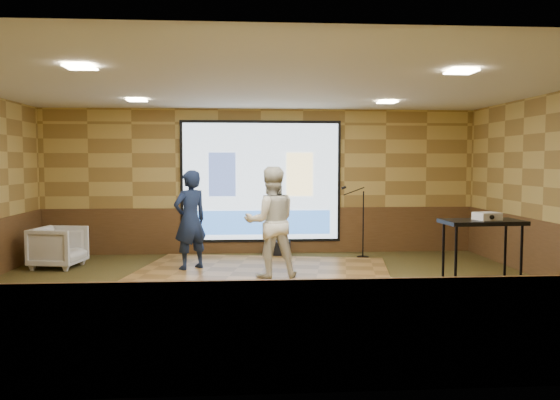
{
  "coord_description": "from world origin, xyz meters",
  "views": [
    {
      "loc": [
        -0.38,
        -7.85,
        1.91
      ],
      "look_at": [
        0.21,
        0.8,
        1.3
      ],
      "focal_mm": 35.0,
      "sensor_mm": 36.0,
      "label": 1
    }
  ],
  "objects": [
    {
      "name": "downlight_se",
      "position": [
        2.2,
        -1.5,
        2.97
      ],
      "size": [
        0.32,
        0.32,
        0.02
      ],
      "primitive_type": "cube",
      "color": "#F9E3BB",
      "rests_on": "room_shell"
    },
    {
      "name": "room_shell",
      "position": [
        0.0,
        0.0,
        2.09
      ],
      "size": [
        9.04,
        7.04,
        3.02
      ],
      "color": "tan",
      "rests_on": "ground"
    },
    {
      "name": "duffel_bag",
      "position": [
        0.33,
        3.09,
        0.15
      ],
      "size": [
        0.53,
        0.4,
        0.3
      ],
      "primitive_type": "cube",
      "rotation": [
        0.0,
        0.0,
        -0.17
      ],
      "color": "black",
      "rests_on": "ground"
    },
    {
      "name": "downlight_nw",
      "position": [
        -2.2,
        1.8,
        2.97
      ],
      "size": [
        0.32,
        0.32,
        0.02
      ],
      "primitive_type": "cube",
      "color": "#F9E3BB",
      "rests_on": "room_shell"
    },
    {
      "name": "player_left",
      "position": [
        -1.3,
        1.71,
        0.9
      ],
      "size": [
        0.75,
        0.71,
        1.73
      ],
      "primitive_type": "imported",
      "rotation": [
        0.0,
        0.0,
        3.78
      ],
      "color": "#131E3C",
      "rests_on": "dance_floor"
    },
    {
      "name": "projector",
      "position": [
        2.93,
        -0.69,
        1.17
      ],
      "size": [
        0.36,
        0.32,
        0.1
      ],
      "primitive_type": "cube",
      "rotation": [
        0.0,
        0.0,
        0.21
      ],
      "color": "silver",
      "rests_on": "av_table"
    },
    {
      "name": "player_right",
      "position": [
        0.07,
        0.94,
        0.93
      ],
      "size": [
        0.96,
        0.8,
        1.8
      ],
      "primitive_type": "imported",
      "rotation": [
        0.0,
        0.0,
        3.28
      ],
      "color": "silver",
      "rests_on": "dance_floor"
    },
    {
      "name": "projector_screen",
      "position": [
        0.0,
        3.44,
        1.47
      ],
      "size": [
        3.32,
        0.06,
        2.52
      ],
      "color": "black",
      "rests_on": "room_shell"
    },
    {
      "name": "ground",
      "position": [
        0.0,
        0.0,
        0.0
      ],
      "size": [
        9.0,
        9.0,
        0.0
      ],
      "primitive_type": "plane",
      "color": "#2A3418",
      "rests_on": "ground"
    },
    {
      "name": "mic_stand",
      "position": [
        1.96,
        2.82,
        0.49
      ],
      "size": [
        0.56,
        0.23,
        1.43
      ],
      "rotation": [
        0.0,
        0.0,
        0.22
      ],
      "color": "black",
      "rests_on": "ground"
    },
    {
      "name": "downlight_ne",
      "position": [
        2.2,
        1.8,
        2.97
      ],
      "size": [
        0.32,
        0.32,
        0.02
      ],
      "primitive_type": "cube",
      "color": "#F9E3BB",
      "rests_on": "room_shell"
    },
    {
      "name": "wainscot_back",
      "position": [
        0.0,
        3.48,
        0.47
      ],
      "size": [
        9.0,
        0.04,
        0.95
      ],
      "primitive_type": "cube",
      "color": "#493018",
      "rests_on": "ground"
    },
    {
      "name": "dance_floor",
      "position": [
        -0.07,
        1.31,
        0.02
      ],
      "size": [
        4.83,
        4.01,
        0.03
      ],
      "primitive_type": "cube",
      "rotation": [
        0.0,
        0.0,
        -0.18
      ],
      "color": "olive",
      "rests_on": "ground"
    },
    {
      "name": "wainscot_front",
      "position": [
        0.0,
        -3.48,
        0.47
      ],
      "size": [
        9.0,
        0.04,
        0.95
      ],
      "primitive_type": "cube",
      "color": "#493018",
      "rests_on": "ground"
    },
    {
      "name": "av_table",
      "position": [
        2.87,
        -0.68,
        0.81
      ],
      "size": [
        1.06,
        0.56,
        1.12
      ],
      "rotation": [
        0.0,
        0.0,
        0.05
      ],
      "color": "black",
      "rests_on": "ground"
    },
    {
      "name": "downlight_sw",
      "position": [
        -2.2,
        -1.5,
        2.97
      ],
      "size": [
        0.32,
        0.32,
        0.02
      ],
      "primitive_type": "cube",
      "color": "#F9E3BB",
      "rests_on": "room_shell"
    },
    {
      "name": "banquet_chair",
      "position": [
        -3.7,
        2.14,
        0.37
      ],
      "size": [
        0.95,
        0.93,
        0.75
      ],
      "primitive_type": "imported",
      "rotation": [
        0.0,
        0.0,
        1.39
      ],
      "color": "gray",
      "rests_on": "ground"
    }
  ]
}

